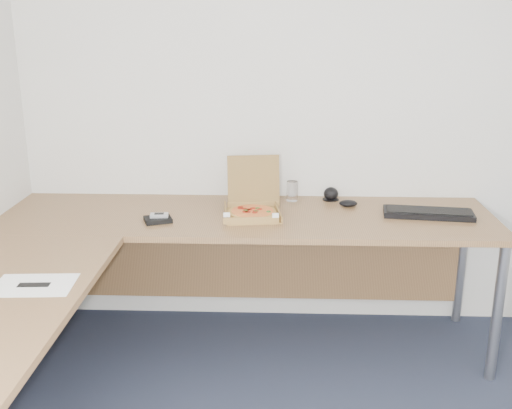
{
  "coord_description": "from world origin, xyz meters",
  "views": [
    {
      "loc": [
        -0.34,
        -1.54,
        1.68
      ],
      "look_at": [
        -0.45,
        1.28,
        0.82
      ],
      "focal_mm": 42.77,
      "sensor_mm": 36.0,
      "label": 1
    }
  ],
  "objects_px": {
    "desk": "(170,249)",
    "wallet": "(158,219)",
    "pizza_box": "(252,209)",
    "keyboard": "(428,213)",
    "drinking_glass": "(292,191)"
  },
  "relations": [
    {
      "from": "desk",
      "to": "pizza_box",
      "type": "distance_m",
      "value": 0.54
    },
    {
      "from": "drinking_glass",
      "to": "wallet",
      "type": "bearing_deg",
      "value": -149.77
    },
    {
      "from": "desk",
      "to": "wallet",
      "type": "xyz_separation_m",
      "value": [
        -0.11,
        0.3,
        0.04
      ]
    },
    {
      "from": "pizza_box",
      "to": "keyboard",
      "type": "bearing_deg",
      "value": -5.92
    },
    {
      "from": "pizza_box",
      "to": "drinking_glass",
      "type": "relative_size",
      "value": 2.93
    },
    {
      "from": "wallet",
      "to": "drinking_glass",
      "type": "bearing_deg",
      "value": 9.0
    },
    {
      "from": "drinking_glass",
      "to": "desk",
      "type": "bearing_deg",
      "value": -129.2
    },
    {
      "from": "desk",
      "to": "keyboard",
      "type": "relative_size",
      "value": 5.66
    },
    {
      "from": "pizza_box",
      "to": "drinking_glass",
      "type": "distance_m",
      "value": 0.34
    },
    {
      "from": "pizza_box",
      "to": "keyboard",
      "type": "distance_m",
      "value": 0.89
    },
    {
      "from": "drinking_glass",
      "to": "wallet",
      "type": "distance_m",
      "value": 0.77
    },
    {
      "from": "pizza_box",
      "to": "keyboard",
      "type": "xyz_separation_m",
      "value": [
        0.89,
        0.02,
        -0.02
      ]
    },
    {
      "from": "desk",
      "to": "wallet",
      "type": "distance_m",
      "value": 0.32
    },
    {
      "from": "keyboard",
      "to": "desk",
      "type": "bearing_deg",
      "value": -153.66
    },
    {
      "from": "pizza_box",
      "to": "wallet",
      "type": "bearing_deg",
      "value": -173.37
    }
  ]
}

